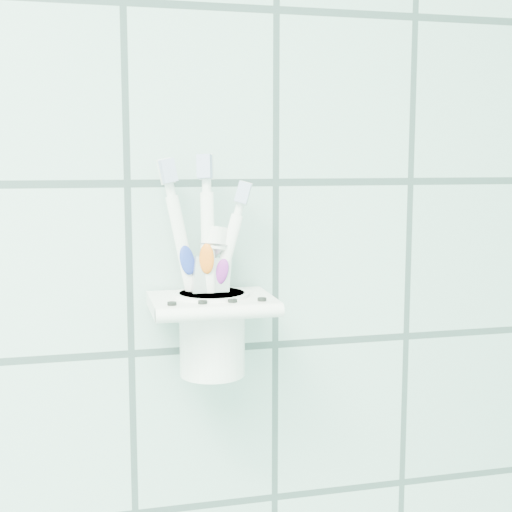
% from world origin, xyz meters
% --- Properties ---
extents(holder_bracket, '(0.11, 0.10, 0.03)m').
position_xyz_m(holder_bracket, '(0.66, 1.15, 1.31)').
color(holder_bracket, white).
rests_on(holder_bracket, wall_back).
extents(cup, '(0.07, 0.07, 0.08)m').
position_xyz_m(cup, '(0.66, 1.16, 1.28)').
color(cup, white).
rests_on(cup, holder_bracket).
extents(toothbrush_pink, '(0.05, 0.02, 0.20)m').
position_xyz_m(toothbrush_pink, '(0.65, 1.17, 1.35)').
color(toothbrush_pink, white).
rests_on(toothbrush_pink, cup).
extents(toothbrush_blue, '(0.02, 0.03, 0.20)m').
position_xyz_m(toothbrush_blue, '(0.66, 1.15, 1.35)').
color(toothbrush_blue, white).
rests_on(toothbrush_blue, cup).
extents(toothbrush_orange, '(0.05, 0.02, 0.18)m').
position_xyz_m(toothbrush_orange, '(0.64, 1.16, 1.34)').
color(toothbrush_orange, white).
rests_on(toothbrush_orange, cup).
extents(toothpaste_tube, '(0.05, 0.03, 0.14)m').
position_xyz_m(toothpaste_tube, '(0.65, 1.15, 1.32)').
color(toothpaste_tube, silver).
rests_on(toothpaste_tube, cup).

